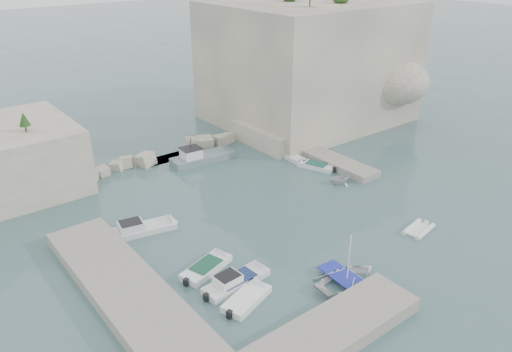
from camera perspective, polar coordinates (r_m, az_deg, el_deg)
ground at (r=47.53m, az=4.48°, el=-5.70°), size 400.00×400.00×0.00m
cliff_east at (r=75.08m, az=5.99°, el=12.80°), size 26.00×22.00×17.00m
cliff_terrace at (r=67.04m, az=2.44°, el=4.96°), size 8.00×10.00×2.50m
quay_west at (r=38.87m, az=-13.89°, el=-13.36°), size 5.00×24.00×1.10m
quay_south at (r=34.40m, az=6.20°, el=-18.62°), size 18.00×4.00×1.10m
ledge_east at (r=62.24m, az=7.55°, el=2.29°), size 3.00×16.00×0.80m
breakwater at (r=62.98m, az=-9.74°, el=2.71°), size 28.00×3.00×1.40m
motorboat_a at (r=47.65m, az=-12.90°, el=-6.23°), size 7.18×3.34×1.40m
motorboat_d at (r=39.97m, az=-2.26°, el=-12.29°), size 6.32×2.29×1.40m
motorboat_e at (r=38.31m, az=-1.08°, el=-14.19°), size 4.88×3.18×0.70m
motorboat_c at (r=41.63m, az=-5.69°, el=-10.69°), size 5.45×3.32×0.70m
rowboat at (r=40.62m, az=10.32°, el=-12.05°), size 5.74×4.24×1.15m
inflatable_dinghy at (r=48.98m, az=18.04°, el=-5.98°), size 3.75×2.26×0.44m
tender_east_a at (r=56.41m, az=9.58°, el=-0.78°), size 3.28×2.98×1.49m
tender_east_b at (r=59.70m, az=6.90°, el=0.90°), size 3.17×5.09×0.70m
tender_east_c at (r=61.95m, az=4.12°, el=1.94°), size 1.75×4.66×0.70m
tender_east_d at (r=63.68m, az=3.68°, el=2.61°), size 4.53×2.79×1.64m
work_boat at (r=61.57m, az=-6.04°, el=1.71°), size 8.88×3.27×2.20m
rowboat_mast at (r=39.09m, az=10.62°, el=-8.91°), size 0.10×0.10×4.20m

